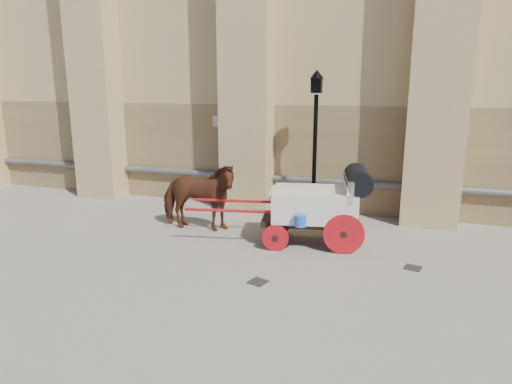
% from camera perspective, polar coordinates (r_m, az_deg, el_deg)
% --- Properties ---
extents(ground, '(90.00, 90.00, 0.00)m').
position_cam_1_polar(ground, '(9.95, -2.54, -7.70)').
color(ground, gray).
rests_on(ground, ground).
extents(horse, '(2.11, 1.07, 1.73)m').
position_cam_1_polar(horse, '(11.37, -7.30, -0.54)').
color(horse, '#572E1C').
rests_on(horse, ground).
extents(carriage, '(4.23, 1.86, 1.79)m').
position_cam_1_polar(carriage, '(10.37, 8.09, -1.33)').
color(carriage, black).
rests_on(carriage, ground).
extents(street_lamp, '(0.37, 0.37, 3.93)m').
position_cam_1_polar(street_lamp, '(12.10, 7.38, 6.25)').
color(street_lamp, black).
rests_on(street_lamp, ground).
extents(drain_grate_near, '(0.40, 0.40, 0.01)m').
position_cam_1_polar(drain_grate_near, '(8.58, 0.23, -11.17)').
color(drain_grate_near, black).
rests_on(drain_grate_near, ground).
extents(drain_grate_far, '(0.38, 0.38, 0.01)m').
position_cam_1_polar(drain_grate_far, '(9.71, 19.02, -8.94)').
color(drain_grate_far, black).
rests_on(drain_grate_far, ground).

